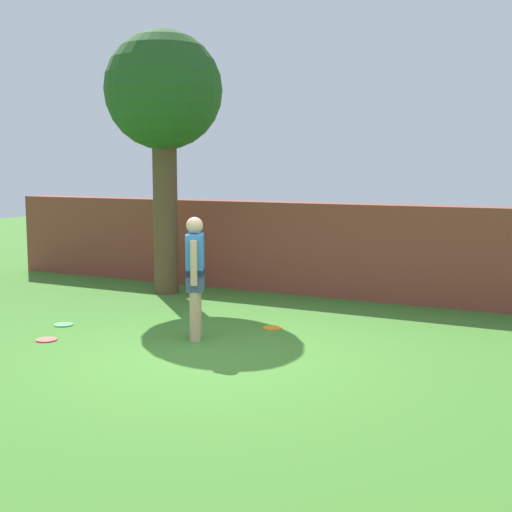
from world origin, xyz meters
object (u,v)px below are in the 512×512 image
tree (164,97)px  frisbee_red (46,340)px  person (195,272)px  frisbee_orange (273,328)px  frisbee_green (63,325)px

tree → frisbee_red: bearing=-80.7°
person → frisbee_orange: (0.64, 1.01, -0.89)m
frisbee_green → frisbee_red: size_ratio=1.00×
person → frisbee_green: size_ratio=6.00×
frisbee_orange → frisbee_green: bearing=-156.6°
frisbee_green → frisbee_orange: 3.02m
frisbee_green → frisbee_orange: bearing=23.4°
tree → person: bearing=-49.2°
tree → frisbee_orange: size_ratio=17.16×
person → frisbee_green: person is taller
tree → frisbee_orange: bearing=-29.4°
frisbee_green → frisbee_red: bearing=-61.5°
frisbee_orange → tree: bearing=150.6°
frisbee_green → tree: bearing=93.5°
person → frisbee_green: (-2.13, -0.19, -0.89)m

